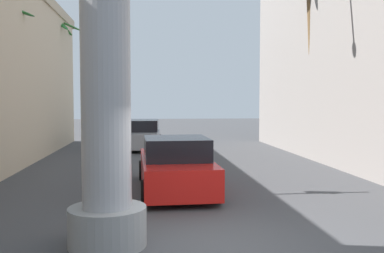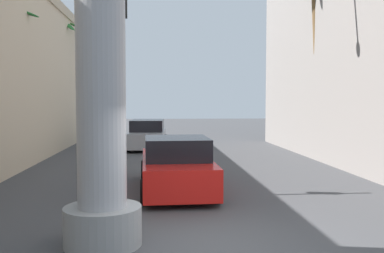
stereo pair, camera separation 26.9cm
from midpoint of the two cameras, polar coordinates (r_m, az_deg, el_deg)
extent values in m
plane|color=#424244|center=(17.52, -1.14, -5.03)|extent=(88.65, 88.65, 0.00)
cylinder|color=#9E9EA3|center=(7.84, -11.17, 16.13)|extent=(0.86, 0.86, 8.62)
cylinder|color=gray|center=(7.96, -10.83, -12.88)|extent=(1.38, 1.38, 0.70)
cylinder|color=#59595E|center=(16.42, 22.44, 5.62)|extent=(0.16, 0.16, 6.56)
cube|color=black|center=(12.94, -8.60, 15.67)|extent=(0.24, 0.24, 0.70)
sphere|color=yellow|center=(12.81, -8.64, 15.79)|extent=(0.14, 0.14, 0.14)
sphere|color=green|center=(12.77, -8.63, 14.83)|extent=(0.14, 0.14, 0.14)
cylinder|color=black|center=(14.09, -5.80, -5.81)|extent=(0.24, 0.65, 0.64)
cylinder|color=black|center=(14.22, 1.48, -5.71)|extent=(0.24, 0.65, 0.64)
cylinder|color=black|center=(10.75, -5.61, -8.72)|extent=(0.24, 0.65, 0.64)
cylinder|color=black|center=(10.92, 3.96, -8.51)|extent=(0.24, 0.65, 0.64)
cube|color=red|center=(12.42, -1.56, -5.92)|extent=(2.04, 4.92, 0.80)
cube|color=black|center=(11.96, -1.41, -2.90)|extent=(1.80, 2.10, 0.60)
cylinder|color=black|center=(25.02, -7.39, -1.78)|extent=(0.25, 0.65, 0.64)
cylinder|color=black|center=(24.92, -3.36, -1.78)|extent=(0.25, 0.65, 0.64)
cylinder|color=black|center=(21.75, -8.21, -2.56)|extent=(0.25, 0.65, 0.64)
cylinder|color=black|center=(21.63, -3.57, -2.57)|extent=(0.25, 0.65, 0.64)
cube|color=#99999E|center=(23.29, -5.62, -1.56)|extent=(2.06, 4.80, 0.80)
cube|color=black|center=(23.24, -5.63, 0.16)|extent=(1.82, 2.67, 0.60)
cylinder|color=brown|center=(25.96, -16.67, 5.44)|extent=(0.37, 0.39, 7.11)
ellipsoid|color=#2E6D2D|center=(25.98, -15.02, 12.85)|extent=(1.71, 0.68, 0.84)
ellipsoid|color=#296C2D|center=(27.02, -15.68, 12.50)|extent=(1.05, 1.68, 0.79)
ellipsoid|color=#2A752D|center=(27.18, -17.18, 12.37)|extent=(0.95, 1.67, 0.87)
ellipsoid|color=#29752D|center=(26.53, -18.76, 12.55)|extent=(1.65, 0.40, 0.90)
ellipsoid|color=#2E672D|center=(25.78, -18.45, 12.74)|extent=(1.30, 1.45, 1.00)
ellipsoid|color=#24712D|center=(25.52, -16.01, 12.94)|extent=(1.26, 1.52, 0.92)
cylinder|color=brown|center=(17.90, -23.20, 4.77)|extent=(0.38, 0.52, 6.18)
ellipsoid|color=#24692D|center=(18.13, -21.46, 14.19)|extent=(1.41, 0.56, 0.56)
ellipsoid|color=#28752D|center=(18.72, -22.11, 13.85)|extent=(0.95, 1.39, 0.53)
ellipsoid|color=#2C792D|center=(17.54, -23.44, 14.35)|extent=(0.90, 1.35, 0.70)
cylinder|color=brown|center=(19.78, 16.77, 7.69)|extent=(0.66, 0.55, 8.21)
camera|label=1|loc=(0.13, -89.32, 0.04)|focal=40.00mm
camera|label=2|loc=(0.13, 90.68, -0.04)|focal=40.00mm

